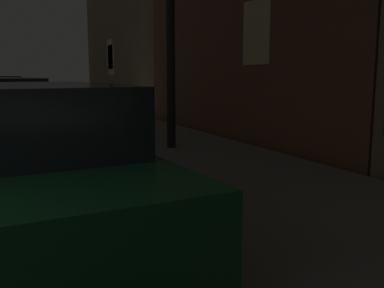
# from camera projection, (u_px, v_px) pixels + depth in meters

# --- Properties ---
(car_green) EXTENTS (2.18, 4.24, 1.43)m
(car_green) POSITION_uv_depth(u_px,v_px,m) (22.00, 167.00, 3.82)
(car_green) COLOR #19592D
(car_green) RESTS_ON ground
(car_blue) EXTENTS (2.13, 4.64, 1.43)m
(car_blue) POSITION_uv_depth(u_px,v_px,m) (1.00, 113.00, 8.94)
(car_blue) COLOR navy
(car_blue) RESTS_ON ground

